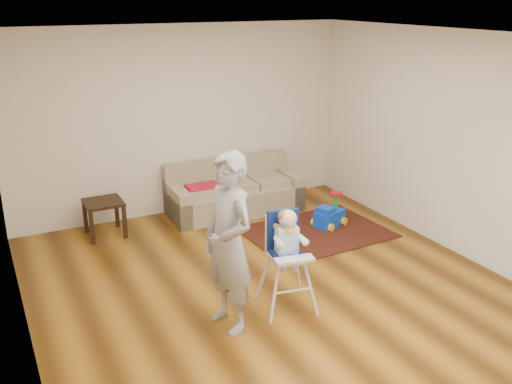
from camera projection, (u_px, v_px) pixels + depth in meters
name	position (u px, v px, depth m)	size (l,w,h in m)	color
ground	(272.00, 288.00, 6.30)	(5.50, 5.50, 0.00)	#462809
room_envelope	(251.00, 112.00, 6.13)	(5.04, 5.52, 2.72)	silver
sofa	(235.00, 188.00, 8.38)	(1.97, 0.84, 0.75)	gray
side_table	(105.00, 218.00, 7.60)	(0.49, 0.49, 0.49)	black
area_rug	(316.00, 232.00, 7.76)	(1.84, 1.38, 0.01)	black
ride_on_toy	(330.00, 210.00, 7.89)	(0.42, 0.30, 0.46)	blue
toy_ball	(296.00, 240.00, 7.33)	(0.14, 0.14, 0.14)	blue
high_chair	(287.00, 261.00, 5.75)	(0.59, 0.59, 1.09)	silver
adult	(229.00, 243.00, 5.31)	(0.64, 0.42, 1.75)	gray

